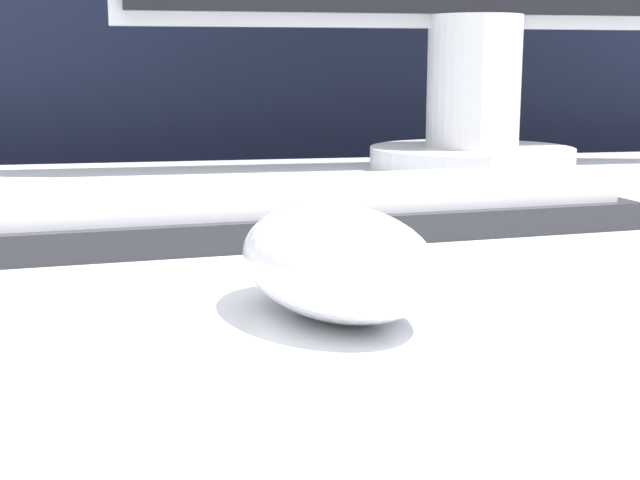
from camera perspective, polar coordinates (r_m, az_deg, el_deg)
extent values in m
cube|color=black|center=(1.09, -3.05, -4.91)|extent=(5.00, 0.03, 1.05)
ellipsoid|color=white|center=(0.34, 1.02, -1.33)|extent=(0.09, 0.12, 0.04)
cube|color=#28282D|center=(0.53, -3.97, 1.57)|extent=(0.44, 0.18, 0.02)
cube|color=silver|center=(0.53, -3.99, 2.86)|extent=(0.42, 0.16, 0.01)
cylinder|color=silver|center=(0.85, 9.66, 5.21)|extent=(0.19, 0.19, 0.02)
cylinder|color=silver|center=(0.84, 9.81, 9.94)|extent=(0.09, 0.09, 0.12)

